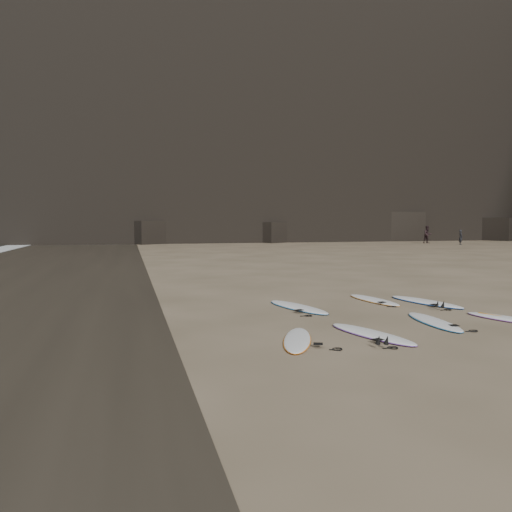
% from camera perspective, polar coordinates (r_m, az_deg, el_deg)
% --- Properties ---
extents(ground, '(240.00, 240.00, 0.00)m').
position_cam_1_polar(ground, '(13.31, 22.36, -6.91)').
color(ground, '#897559').
rests_on(ground, ground).
extents(headland, '(170.00, 101.00, 63.47)m').
position_cam_1_polar(headland, '(69.70, 14.06, 19.34)').
color(headland, black).
rests_on(headland, ground).
extents(surfboard_0, '(1.31, 2.26, 0.08)m').
position_cam_1_polar(surfboard_0, '(10.36, 4.74, -9.47)').
color(surfboard_0, white).
rests_on(surfboard_0, ground).
extents(surfboard_1, '(1.27, 2.52, 0.09)m').
position_cam_1_polar(surfboard_1, '(11.10, 13.06, -8.62)').
color(surfboard_1, white).
rests_on(surfboard_1, ground).
extents(surfboard_2, '(0.82, 2.44, 0.09)m').
position_cam_1_polar(surfboard_2, '(12.84, 19.67, -7.04)').
color(surfboard_2, white).
rests_on(surfboard_2, ground).
extents(surfboard_3, '(1.38, 2.41, 0.09)m').
position_cam_1_polar(surfboard_3, '(13.88, 27.24, -6.44)').
color(surfboard_3, white).
rests_on(surfboard_3, ground).
extents(surfboard_5, '(1.35, 2.68, 0.09)m').
position_cam_1_polar(surfboard_5, '(14.15, 4.81, -5.80)').
color(surfboard_5, white).
rests_on(surfboard_5, ground).
extents(surfboard_6, '(0.90, 2.46, 0.09)m').
position_cam_1_polar(surfboard_6, '(15.78, 13.32, -4.88)').
color(surfboard_6, white).
rests_on(surfboard_6, ground).
extents(surfboard_7, '(1.32, 2.74, 0.10)m').
position_cam_1_polar(surfboard_7, '(15.82, 18.82, -4.95)').
color(surfboard_7, white).
rests_on(surfboard_7, ground).
extents(person_a, '(0.50, 0.64, 1.56)m').
position_cam_1_polar(person_a, '(56.25, 22.35, 2.00)').
color(person_a, black).
rests_on(person_a, ground).
extents(person_b, '(0.94, 0.74, 1.93)m').
position_cam_1_polar(person_b, '(58.68, 19.01, 2.33)').
color(person_b, black).
rests_on(person_b, ground).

